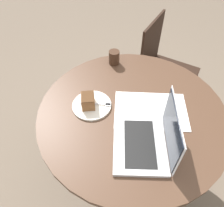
% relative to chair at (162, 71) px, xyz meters
% --- Properties ---
extents(ground_plane, '(12.00, 12.00, 0.00)m').
position_rel_chair_xyz_m(ground_plane, '(0.55, 0.52, -0.47)').
color(ground_plane, '#6B5B4C').
extents(dining_table, '(1.03, 1.03, 0.78)m').
position_rel_chair_xyz_m(dining_table, '(0.55, 0.52, 0.10)').
color(dining_table, '#4C3323').
rests_on(dining_table, ground_plane).
extents(chair, '(0.59, 0.59, 0.90)m').
position_rel_chair_xyz_m(chair, '(0.00, 0.00, 0.00)').
color(chair, black).
rests_on(chair, ground_plane).
extents(paper_document, '(0.47, 0.40, 0.00)m').
position_rel_chair_xyz_m(paper_document, '(0.46, 0.56, 0.30)').
color(paper_document, white).
rests_on(paper_document, dining_table).
extents(plate, '(0.22, 0.22, 0.01)m').
position_rel_chair_xyz_m(plate, '(0.75, 0.41, 0.31)').
color(plate, silver).
rests_on(plate, dining_table).
extents(cake_slice, '(0.09, 0.10, 0.07)m').
position_rel_chair_xyz_m(cake_slice, '(0.77, 0.41, 0.35)').
color(cake_slice, brown).
rests_on(cake_slice, plate).
extents(fork, '(0.16, 0.09, 0.00)m').
position_rel_chair_xyz_m(fork, '(0.71, 0.42, 0.32)').
color(fork, silver).
rests_on(fork, plate).
extents(coffee_glass, '(0.07, 0.07, 0.09)m').
position_rel_chair_xyz_m(coffee_glass, '(0.49, 0.10, 0.35)').
color(coffee_glass, '#3D2619').
rests_on(coffee_glass, dining_table).
extents(laptop, '(0.36, 0.40, 0.25)m').
position_rel_chair_xyz_m(laptop, '(0.58, 0.74, 0.34)').
color(laptop, silver).
rests_on(laptop, dining_table).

